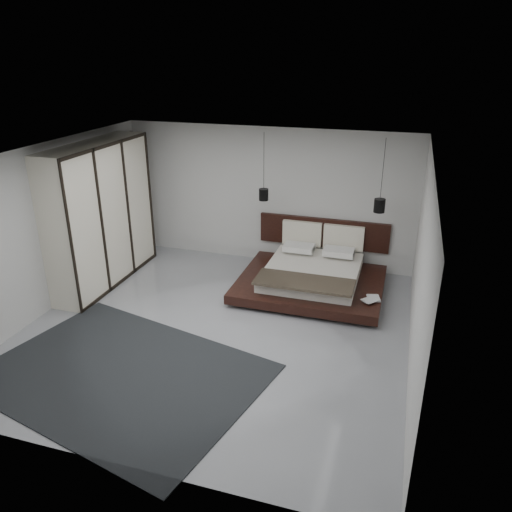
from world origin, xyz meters
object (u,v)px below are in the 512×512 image
(pendant_right, at_px, (379,206))
(wardrobe, at_px, (101,215))
(lattice_screen, at_px, (127,196))
(bed, at_px, (312,274))
(rug, at_px, (122,374))
(pendant_left, at_px, (264,194))

(pendant_right, xyz_separation_m, wardrobe, (-4.97, -1.20, -0.27))
(lattice_screen, height_order, wardrobe, wardrobe)
(bed, relative_size, rug, 0.70)
(pendant_right, bearing_deg, lattice_screen, 178.49)
(pendant_left, bearing_deg, bed, -20.27)
(bed, xyz_separation_m, pendant_right, (1.08, 0.40, 1.33))
(wardrobe, height_order, rug, wardrobe)
(pendant_right, distance_m, rug, 5.19)
(pendant_left, bearing_deg, wardrobe, -156.84)
(bed, bearing_deg, pendant_right, 20.27)
(pendant_right, bearing_deg, bed, -159.73)
(wardrobe, bearing_deg, bed, 11.69)
(wardrobe, bearing_deg, pendant_left, 23.16)
(bed, relative_size, pendant_right, 1.99)
(rug, bearing_deg, pendant_right, 51.47)
(bed, distance_m, wardrobe, 4.11)
(wardrobe, bearing_deg, lattice_screen, 100.63)
(lattice_screen, bearing_deg, pendant_right, -1.51)
(pendant_right, height_order, rug, pendant_right)
(lattice_screen, xyz_separation_m, pendant_left, (3.06, -0.14, 0.33))
(lattice_screen, distance_m, pendant_right, 5.23)
(lattice_screen, height_order, pendant_left, pendant_left)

